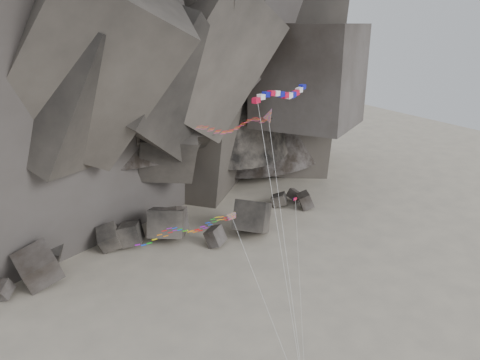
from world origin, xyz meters
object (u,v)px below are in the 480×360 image
banner_kite (282,96)px  parafoil_kite (182,230)px  delta_kite (231,126)px  pennant_kite (298,252)px

banner_kite → parafoil_kite: size_ratio=1.83×
delta_kite → banner_kite: size_ratio=0.92×
banner_kite → parafoil_kite: bearing=141.3°
delta_kite → pennant_kite: delta_kite is taller
delta_kite → parafoil_kite: size_ratio=1.69×
delta_kite → parafoil_kite: (-5.98, 0.70, -11.27)m
parafoil_kite → pennant_kite: 13.20m
parafoil_kite → pennant_kite: pennant_kite is taller
delta_kite → parafoil_kite: bearing=178.7°
delta_kite → parafoil_kite: delta_kite is taller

